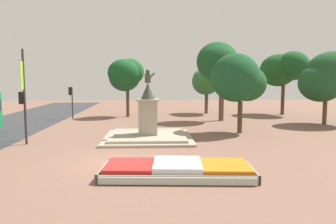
# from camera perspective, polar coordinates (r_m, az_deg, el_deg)

# --- Properties ---
(ground_plane) EXTENTS (89.37, 89.37, 0.00)m
(ground_plane) POSITION_cam_1_polar(r_m,az_deg,el_deg) (16.60, -8.55, -8.66)
(ground_plane) COLOR brown
(flower_planter) EXTENTS (6.66, 3.12, 0.59)m
(flower_planter) POSITION_cam_1_polar(r_m,az_deg,el_deg) (14.22, 1.61, -10.05)
(flower_planter) COLOR #38281C
(flower_planter) RESTS_ON ground_plane
(statue_monument) EXTENTS (5.93, 5.93, 4.74)m
(statue_monument) POSITION_cam_1_polar(r_m,az_deg,el_deg) (22.44, -3.49, -2.76)
(statue_monument) COLOR #9E947F
(statue_monument) RESTS_ON ground_plane
(traffic_light_mid_block) EXTENTS (0.42, 0.31, 3.25)m
(traffic_light_mid_block) POSITION_cam_1_polar(r_m,az_deg,el_deg) (23.52, -23.93, 0.89)
(traffic_light_mid_block) COLOR #4C5156
(traffic_light_mid_block) RESTS_ON ground_plane
(traffic_light_far_corner) EXTENTS (0.42, 0.31, 3.22)m
(traffic_light_far_corner) POSITION_cam_1_polar(r_m,az_deg,el_deg) (34.38, -16.53, 2.53)
(traffic_light_far_corner) COLOR #2D2D33
(traffic_light_far_corner) RESTS_ON ground_plane
(banner_pole) EXTENTS (0.14, 0.69, 5.93)m
(banner_pole) POSITION_cam_1_polar(r_m,az_deg,el_deg) (22.15, -23.76, 2.82)
(banner_pole) COLOR #2D2D33
(banner_pole) RESTS_ON ground_plane
(park_tree_far_left) EXTENTS (3.98, 3.77, 7.54)m
(park_tree_far_left) POSITION_cam_1_polar(r_m,az_deg,el_deg) (31.67, 8.60, 8.61)
(park_tree_far_left) COLOR brown
(park_tree_far_left) RESTS_ON ground_plane
(park_tree_behind_statue) EXTENTS (4.26, 3.78, 5.96)m
(park_tree_behind_statue) POSITION_cam_1_polar(r_m,az_deg,el_deg) (24.92, 12.33, 5.49)
(park_tree_behind_statue) COLOR #4C3823
(park_tree_behind_statue) RESTS_ON ground_plane
(park_tree_far_right) EXTENTS (3.77, 3.69, 6.19)m
(park_tree_far_right) POSITION_cam_1_polar(r_m,az_deg,el_deg) (35.13, -7.38, 6.53)
(park_tree_far_right) COLOR #4C3823
(park_tree_far_right) RESTS_ON ground_plane
(park_tree_street_side) EXTENTS (4.92, 5.12, 7.04)m
(park_tree_street_side) POSITION_cam_1_polar(r_m,az_deg,el_deg) (39.15, 19.34, 7.10)
(park_tree_street_side) COLOR #4C3823
(park_tree_street_side) RESTS_ON ground_plane
(park_tree_mid_canopy) EXTENTS (3.62, 4.07, 5.34)m
(park_tree_mid_canopy) POSITION_cam_1_polar(r_m,az_deg,el_deg) (38.22, 6.85, 5.57)
(park_tree_mid_canopy) COLOR brown
(park_tree_mid_canopy) RESTS_ON ground_plane
(park_tree_distant) EXTENTS (5.51, 4.76, 6.50)m
(park_tree_distant) POSITION_cam_1_polar(r_m,az_deg,el_deg) (32.20, 26.29, 5.36)
(park_tree_distant) COLOR brown
(park_tree_distant) RESTS_ON ground_plane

